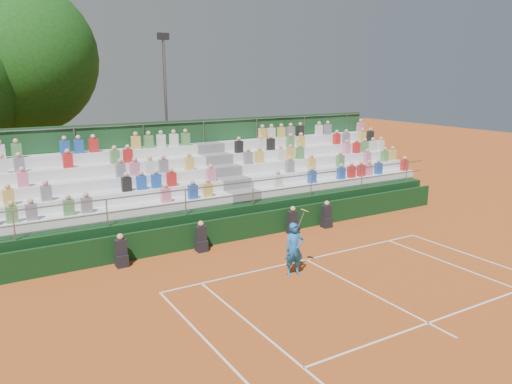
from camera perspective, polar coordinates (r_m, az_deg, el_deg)
ground at (r=18.15m, az=5.72°, el=-7.71°), size 90.00×90.00×0.00m
courtside_wall at (r=20.51m, az=0.43°, el=-3.70°), size 20.00×0.15×1.00m
line_officials at (r=19.63m, az=-1.55°, el=-4.55°), size 9.38×0.40×1.19m
grandstand at (r=23.09m, az=-3.72°, el=-0.31°), size 20.00×5.20×4.40m
tennis_player at (r=16.53m, az=4.40°, el=-6.51°), size 0.89×0.54×2.22m
tree_east at (r=28.13m, az=-25.48°, el=13.61°), size 7.63×7.63×11.11m
floodlight_mast at (r=27.88m, az=-10.27°, el=9.98°), size 0.60×0.25×8.65m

